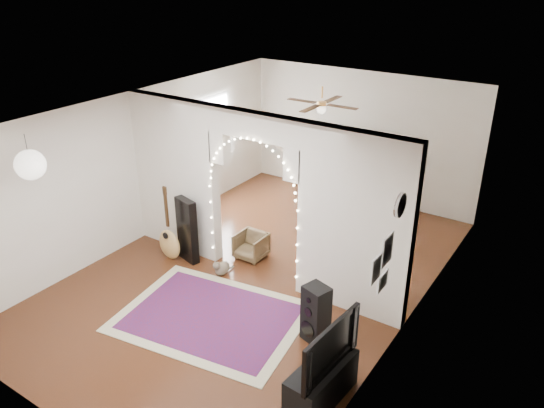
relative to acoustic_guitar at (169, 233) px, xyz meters
The scene contains 25 objects.
floor 1.65m from the acoustic_guitar, 16.46° to the left, with size 7.50×7.50×0.00m, color black.
ceiling 2.71m from the acoustic_guitar, 16.46° to the left, with size 5.00×7.50×0.02m, color white.
wall_back 4.54m from the acoustic_guitar, 70.23° to the left, with size 5.00×0.02×2.70m, color silver.
wall_front 3.73m from the acoustic_guitar, 65.47° to the right, with size 5.00×0.02×2.70m, color silver.
wall_left 1.38m from the acoustic_guitar, 155.81° to the left, with size 0.02×7.50×2.70m, color silver.
wall_right 4.12m from the acoustic_guitar, ahead, with size 0.02×7.50×2.70m, color silver.
divider_wall 1.83m from the acoustic_guitar, 16.46° to the left, with size 5.00×0.20×2.70m.
fairy_lights 1.87m from the acoustic_guitar, 11.82° to the left, with size 1.64×0.04×1.60m, color #FFEABF, non-canonical shape.
window 2.64m from the acoustic_guitar, 113.19° to the left, with size 0.04×1.20×1.40m, color white.
wall_clock 4.30m from the acoustic_guitar, ahead, with size 0.31×0.31×0.03m, color white.
picture_frames 4.15m from the acoustic_guitar, ahead, with size 0.02×0.50×0.70m, color white, non-canonical shape.
paper_lantern 2.66m from the acoustic_guitar, 101.34° to the right, with size 0.40×0.40×0.40m, color white.
ceiling_fan 3.45m from the acoustic_guitar, 58.34° to the left, with size 1.10×1.10×0.30m, color gold, non-canonical shape.
area_rug 1.93m from the acoustic_guitar, 28.64° to the right, with size 2.56×1.92×0.02m, color maroon.
guitar_case 0.33m from the acoustic_guitar, 27.57° to the left, with size 0.43×0.14×1.13m, color black.
acoustic_guitar is the anchor object (origin of this frame).
tabby_cat 1.12m from the acoustic_guitar, ahead, with size 0.23×0.46×0.30m.
floor_speaker 3.15m from the acoustic_guitar, ahead, with size 0.39×0.36×0.83m.
media_console 3.97m from the acoustic_guitar, 20.66° to the right, with size 0.40×1.00×0.50m, color black.
tv 3.98m from the acoustic_guitar, 20.66° to the right, with size 1.07×0.14×0.62m, color black.
bookcase 3.72m from the acoustic_guitar, 68.85° to the left, with size 1.49×0.38×1.53m, color #C9B892.
dining_table 3.14m from the acoustic_guitar, 50.80° to the left, with size 1.31×0.98×0.76m.
flower_vase 3.16m from the acoustic_guitar, 50.80° to the left, with size 0.18×0.18×0.19m, color silver.
dining_chair_left 1.41m from the acoustic_guitar, 35.04° to the left, with size 0.48×0.50×0.45m, color brown.
dining_chair_right 3.00m from the acoustic_guitar, 24.31° to the left, with size 0.52×0.54×0.49m, color brown.
Camera 1 is at (4.31, -6.05, 4.69)m, focal length 35.00 mm.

